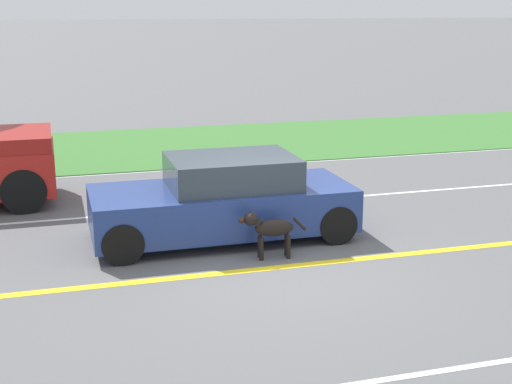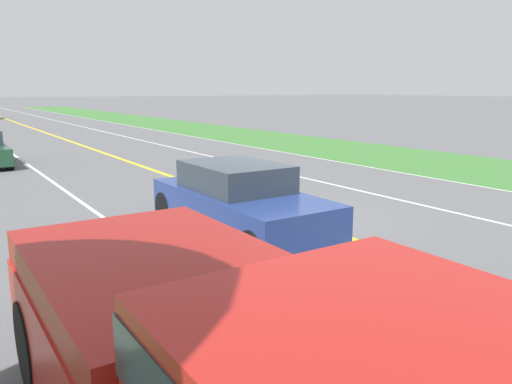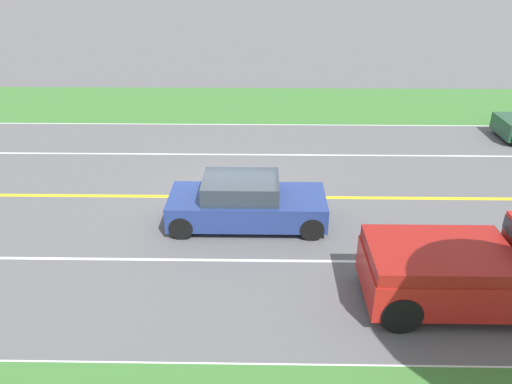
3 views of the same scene
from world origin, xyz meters
TOP-DOWN VIEW (x-y plane):
  - ground_plane at (0.00, 0.00)m, footprint 400.00×400.00m
  - centre_divider_line at (0.00, 0.00)m, footprint 0.18×160.00m
  - lane_edge_line_left at (-7.00, 0.00)m, footprint 0.14×160.00m
  - lane_dash_same_dir at (3.50, 0.00)m, footprint 0.10×160.00m
  - lane_dash_oncoming at (-3.50, 0.00)m, footprint 0.10×160.00m
  - ego_car at (1.63, 0.37)m, footprint 1.85×4.37m
  - dog at (0.44, -0.05)m, footprint 0.27×1.09m
  - pickup_truck at (5.06, 5.98)m, footprint 2.05×5.32m

SIDE VIEW (x-z plane):
  - ground_plane at x=0.00m, z-range 0.00..0.00m
  - centre_divider_line at x=0.00m, z-range 0.00..0.01m
  - lane_edge_line_left at x=-7.00m, z-range 0.00..0.01m
  - lane_dash_same_dir at x=3.50m, z-range 0.00..0.01m
  - lane_dash_oncoming at x=-3.50m, z-range 0.00..0.01m
  - dog at x=0.44m, z-range 0.10..0.89m
  - ego_car at x=1.63m, z-range -0.05..1.37m
  - pickup_truck at x=5.06m, z-range 0.02..1.88m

